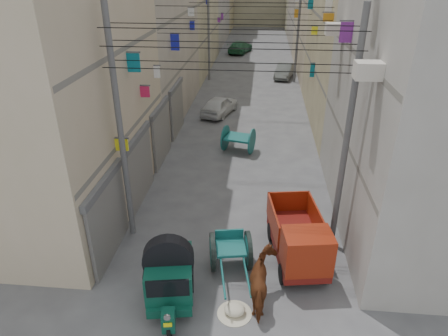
# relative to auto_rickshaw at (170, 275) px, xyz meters

# --- Properties ---
(shutters_left) EXTENTS (0.18, 14.40, 2.88)m
(shutters_left) POSITION_rel_auto_rickshaw_xyz_m (-2.47, 7.59, 0.46)
(shutters_left) COLOR #505055
(shutters_left) RESTS_ON ground
(signboards) EXTENTS (8.22, 40.52, 5.67)m
(signboards) POSITION_rel_auto_rickshaw_xyz_m (1.44, 18.88, 2.40)
(signboards) COLOR white
(signboards) RESTS_ON ground
(ac_units) EXTENTS (0.70, 6.55, 3.35)m
(ac_units) POSITION_rel_auto_rickshaw_xyz_m (5.10, 4.89, 6.40)
(ac_units) COLOR beige
(ac_units) RESTS_ON ground
(utility_poles) EXTENTS (7.40, 22.20, 8.00)m
(utility_poles) POSITION_rel_auto_rickshaw_xyz_m (1.45, 14.22, 2.97)
(utility_poles) COLOR #505052
(utility_poles) RESTS_ON ground
(overhead_cables) EXTENTS (7.40, 22.52, 1.12)m
(overhead_cables) POSITION_rel_auto_rickshaw_xyz_m (1.45, 11.62, 5.73)
(overhead_cables) COLOR black
(overhead_cables) RESTS_ON ground
(auto_rickshaw) EXTENTS (1.71, 2.58, 1.76)m
(auto_rickshaw) POSITION_rel_auto_rickshaw_xyz_m (0.00, 0.00, 0.00)
(auto_rickshaw) COLOR black
(auto_rickshaw) RESTS_ON ground
(tonga_cart) EXTENTS (1.52, 2.91, 1.25)m
(tonga_cart) POSITION_rel_auto_rickshaw_xyz_m (1.60, 1.71, -0.38)
(tonga_cart) COLOR black
(tonga_cart) RESTS_ON ground
(mini_truck) EXTENTS (1.97, 3.50, 1.86)m
(mini_truck) POSITION_rel_auto_rickshaw_xyz_m (3.79, 1.92, -0.14)
(mini_truck) COLOR black
(mini_truck) RESTS_ON ground
(second_cart) EXTENTS (1.80, 1.67, 1.35)m
(second_cart) POSITION_rel_auto_rickshaw_xyz_m (1.26, 10.76, -0.31)
(second_cart) COLOR #125250
(second_cart) RESTS_ON ground
(feed_sack) EXTENTS (0.62, 0.49, 0.31)m
(feed_sack) POSITION_rel_auto_rickshaw_xyz_m (1.88, -0.27, -0.88)
(feed_sack) COLOR beige
(feed_sack) RESTS_ON ground
(horse) EXTENTS (0.94, 1.88, 1.55)m
(horse) POSITION_rel_auto_rickshaw_xyz_m (2.68, 0.22, -0.26)
(horse) COLOR maroon
(horse) RESTS_ON ground
(distant_car_white) EXTENTS (2.45, 3.85, 1.22)m
(distant_car_white) POSITION_rel_auto_rickshaw_xyz_m (-0.34, 16.53, -0.43)
(distant_car_white) COLOR silver
(distant_car_white) RESTS_ON ground
(distant_car_grey) EXTENTS (1.94, 3.75, 1.18)m
(distant_car_grey) POSITION_rel_auto_rickshaw_xyz_m (4.25, 26.54, -0.45)
(distant_car_grey) COLOR #505452
(distant_car_grey) RESTS_ON ground
(distant_car_green) EXTENTS (2.87, 4.77, 1.29)m
(distant_car_green) POSITION_rel_auto_rickshaw_xyz_m (-0.24, 37.15, -0.39)
(distant_car_green) COLOR #1E5A35
(distant_car_green) RESTS_ON ground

